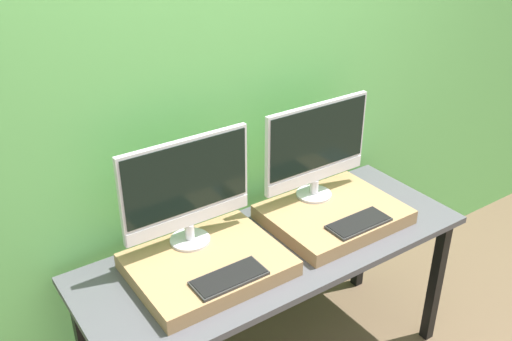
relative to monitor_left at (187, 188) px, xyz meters
name	(u,v)px	position (x,y,z in m)	size (l,w,h in m)	color
wall_back	(224,98)	(0.33, 0.24, 0.23)	(8.00, 0.04, 2.60)	#66B75B
workbench	(276,260)	(0.33, -0.15, -0.40)	(1.73, 0.65, 0.75)	#47474C
wooden_riser_left	(208,265)	(0.00, -0.14, -0.29)	(0.60, 0.47, 0.07)	#99754C
monitor_left	(187,188)	(0.00, 0.00, 0.00)	(0.56, 0.17, 0.46)	silver
keyboard_left	(229,278)	(0.00, -0.30, -0.25)	(0.29, 0.13, 0.01)	#2D2D2D
wooden_riser_right	(333,214)	(0.66, -0.14, -0.29)	(0.60, 0.47, 0.07)	#99754C
monitor_right	(317,147)	(0.66, 0.00, 0.00)	(0.56, 0.17, 0.46)	silver
keyboard_right	(359,223)	(0.66, -0.30, -0.25)	(0.29, 0.13, 0.01)	#2D2D2D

